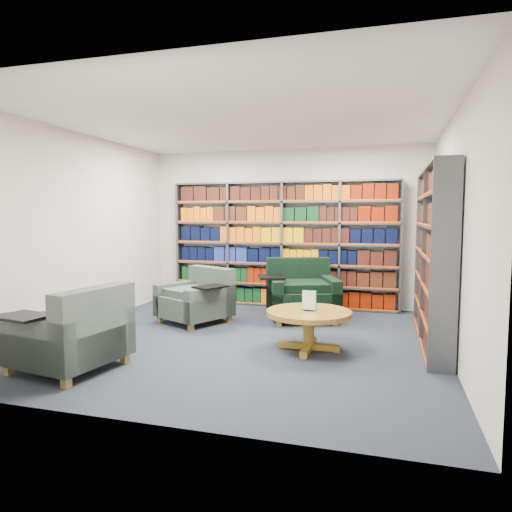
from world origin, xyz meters
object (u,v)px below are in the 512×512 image
(chair_teal_left, at_px, (199,300))
(chair_green_right, at_px, (301,294))
(chair_teal_front, at_px, (75,336))
(coffee_table, at_px, (309,319))

(chair_teal_left, xyz_separation_m, chair_green_right, (1.46, 0.65, 0.05))
(chair_teal_left, distance_m, chair_teal_front, 2.45)
(chair_teal_left, bearing_deg, chair_green_right, 24.08)
(chair_teal_front, xyz_separation_m, coffee_table, (2.24, 1.39, 0.02))
(chair_teal_left, xyz_separation_m, coffee_table, (1.87, -1.04, 0.06))
(chair_teal_front, height_order, coffee_table, chair_teal_front)
(chair_teal_front, bearing_deg, chair_green_right, 59.32)
(coffee_table, bearing_deg, chair_green_right, 103.73)
(chair_green_right, xyz_separation_m, chair_teal_front, (-1.83, -3.08, -0.02))
(chair_teal_left, height_order, chair_teal_front, chair_teal_front)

